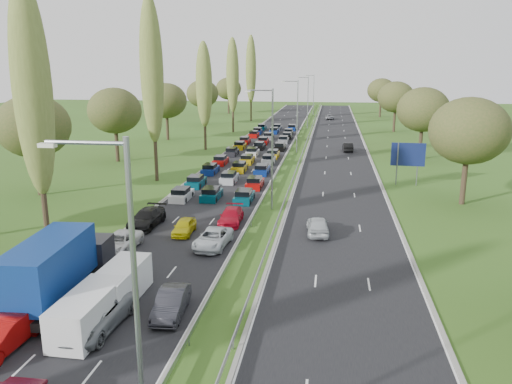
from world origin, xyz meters
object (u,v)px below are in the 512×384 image
at_px(info_sign, 71,235).
at_px(blue_lorry, 59,268).
at_px(white_van_rear, 122,282).
at_px(near_car_1, 3,335).
at_px(near_car_3, 147,218).
at_px(white_van_front, 90,311).
at_px(direction_sign, 408,156).
at_px(near_car_2, 119,242).

bearing_deg(info_sign, blue_lorry, -65.63).
height_order(blue_lorry, white_van_rear, blue_lorry).
bearing_deg(near_car_1, blue_lorry, 92.61).
relative_size(near_car_3, white_van_front, 0.98).
bearing_deg(direction_sign, blue_lorry, -125.64).
relative_size(white_van_front, direction_sign, 1.04).
relative_size(white_van_front, white_van_rear, 1.01).
xyz_separation_m(near_car_3, white_van_rear, (3.73, -14.03, 0.31)).
relative_size(near_car_1, near_car_3, 0.91).
distance_m(near_car_3, info_sign, 7.83).
relative_size(blue_lorry, info_sign, 4.68).
relative_size(near_car_1, info_sign, 2.32).
relative_size(near_car_1, direction_sign, 0.94).
distance_m(near_car_2, white_van_rear, 8.66).
xyz_separation_m(blue_lorry, white_van_front, (3.44, -3.01, -1.02)).
relative_size(near_car_2, white_van_front, 0.91).
height_order(near_car_2, blue_lorry, blue_lorry).
distance_m(near_car_1, info_sign, 13.94).
bearing_deg(white_van_front, near_car_2, 106.97).
bearing_deg(near_car_2, near_car_1, -88.14).
bearing_deg(near_car_2, white_van_front, -71.80).
relative_size(near_car_3, direction_sign, 1.03).
bearing_deg(white_van_front, near_car_3, 101.71).
distance_m(white_van_front, direction_sign, 44.05).
bearing_deg(direction_sign, info_sign, -136.51).
xyz_separation_m(near_car_1, near_car_2, (-0.03, 14.27, -0.11)).
distance_m(near_car_2, white_van_front, 12.21).
relative_size(white_van_front, info_sign, 2.58).
height_order(near_car_1, info_sign, info_sign).
height_order(near_car_3, info_sign, info_sign).
xyz_separation_m(near_car_1, white_van_front, (3.43, 2.57, 0.29)).
relative_size(blue_lorry, white_van_rear, 1.83).
relative_size(near_car_1, white_van_rear, 0.91).
height_order(near_car_1, near_car_2, near_car_1).
xyz_separation_m(white_van_rear, info_sign, (-7.19, 7.03, 0.27)).
height_order(near_car_3, white_van_rear, white_van_rear).
bearing_deg(white_van_rear, info_sign, 136.13).
bearing_deg(blue_lorry, info_sign, 109.95).
distance_m(near_car_1, direction_sign, 48.03).
distance_m(blue_lorry, white_van_rear, 3.86).
xyz_separation_m(near_car_2, direction_sign, (25.25, 26.51, 2.86)).
xyz_separation_m(white_van_front, direction_sign, (21.79, 38.20, 2.45)).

